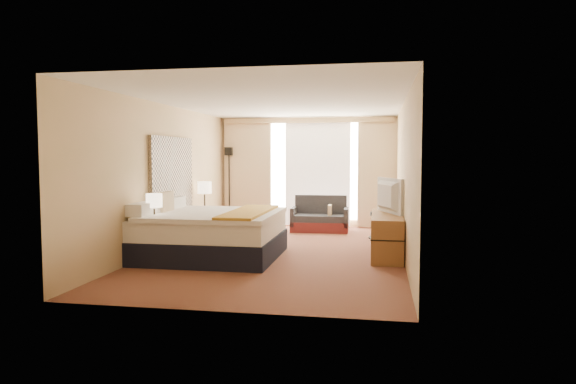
% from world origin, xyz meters
% --- Properties ---
extents(floor, '(4.20, 7.00, 0.02)m').
position_xyz_m(floor, '(0.00, 0.00, 0.00)').
color(floor, '#55181B').
rests_on(floor, ground).
extents(ceiling, '(4.20, 7.00, 0.02)m').
position_xyz_m(ceiling, '(0.00, 0.00, 2.60)').
color(ceiling, white).
rests_on(ceiling, wall_back).
extents(wall_back, '(4.20, 0.02, 2.60)m').
position_xyz_m(wall_back, '(0.00, 3.50, 1.30)').
color(wall_back, '#D9AD84').
rests_on(wall_back, ground).
extents(wall_front, '(4.20, 0.02, 2.60)m').
position_xyz_m(wall_front, '(0.00, -3.50, 1.30)').
color(wall_front, '#D9AD84').
rests_on(wall_front, ground).
extents(wall_left, '(0.02, 7.00, 2.60)m').
position_xyz_m(wall_left, '(-2.10, 0.00, 1.30)').
color(wall_left, '#D9AD84').
rests_on(wall_left, ground).
extents(wall_right, '(0.02, 7.00, 2.60)m').
position_xyz_m(wall_right, '(2.10, 0.00, 1.30)').
color(wall_right, '#D9AD84').
rests_on(wall_right, ground).
extents(headboard, '(0.06, 1.85, 1.50)m').
position_xyz_m(headboard, '(-2.06, 0.20, 1.28)').
color(headboard, black).
rests_on(headboard, wall_left).
extents(nightstand_left, '(0.45, 0.52, 0.55)m').
position_xyz_m(nightstand_left, '(-1.87, -1.05, 0.28)').
color(nightstand_left, olive).
rests_on(nightstand_left, floor).
extents(nightstand_right, '(0.45, 0.52, 0.55)m').
position_xyz_m(nightstand_right, '(-1.87, 1.45, 0.28)').
color(nightstand_right, olive).
rests_on(nightstand_right, floor).
extents(media_dresser, '(0.50, 1.80, 0.70)m').
position_xyz_m(media_dresser, '(1.83, 0.00, 0.35)').
color(media_dresser, olive).
rests_on(media_dresser, floor).
extents(window, '(2.30, 0.02, 2.30)m').
position_xyz_m(window, '(0.25, 3.47, 1.32)').
color(window, white).
rests_on(window, wall_back).
extents(curtains, '(4.12, 0.19, 2.56)m').
position_xyz_m(curtains, '(-0.00, 3.39, 1.41)').
color(curtains, beige).
rests_on(curtains, floor).
extents(bed, '(2.23, 2.04, 1.08)m').
position_xyz_m(bed, '(-1.06, -0.65, 0.40)').
color(bed, black).
rests_on(bed, floor).
extents(loveseat, '(1.29, 0.72, 0.79)m').
position_xyz_m(loveseat, '(0.40, 2.64, 0.26)').
color(loveseat, '#5B1B1A').
rests_on(loveseat, floor).
extents(floor_lamp, '(0.24, 0.24, 1.89)m').
position_xyz_m(floor_lamp, '(-1.90, 3.30, 1.34)').
color(floor_lamp, black).
rests_on(floor_lamp, floor).
extents(desk_chair, '(0.52, 0.52, 1.06)m').
position_xyz_m(desk_chair, '(1.80, 1.82, 0.47)').
color(desk_chair, black).
rests_on(desk_chair, floor).
extents(lamp_left, '(0.25, 0.25, 0.53)m').
position_xyz_m(lamp_left, '(-1.82, -1.13, 0.96)').
color(lamp_left, black).
rests_on(lamp_left, nightstand_left).
extents(lamp_right, '(0.28, 0.28, 0.60)m').
position_xyz_m(lamp_right, '(-1.87, 1.43, 1.01)').
color(lamp_right, black).
rests_on(lamp_right, nightstand_right).
extents(tissue_box, '(0.17, 0.17, 0.12)m').
position_xyz_m(tissue_box, '(-1.82, -1.17, 0.61)').
color(tissue_box, '#81ACC8').
rests_on(tissue_box, nightstand_left).
extents(telephone, '(0.19, 0.15, 0.07)m').
position_xyz_m(telephone, '(-1.80, 1.62, 0.59)').
color(telephone, black).
rests_on(telephone, nightstand_right).
extents(television, '(0.51, 1.02, 0.60)m').
position_xyz_m(television, '(1.78, 0.20, 1.00)').
color(television, black).
rests_on(television, media_dresser).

